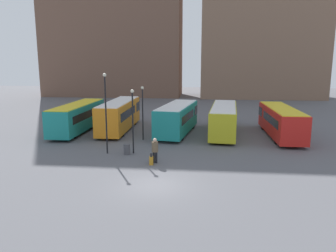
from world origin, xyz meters
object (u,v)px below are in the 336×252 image
suitcase (151,161)px  lamp_post_0 (143,108)px  trash_bin (127,149)px  bus_2 (177,118)px  lamp_post_2 (133,116)px  bus_3 (224,118)px  bus_0 (78,116)px  lamp_post_1 (106,108)px  traveler (155,148)px  bus_4 (281,121)px  bus_1 (120,114)px

suitcase → lamp_post_0: (-2.00, 7.65, 2.71)m
suitcase → trash_bin: bearing=37.9°
bus_2 → lamp_post_2: 8.62m
bus_2 → bus_3: bus_2 is taller
lamp_post_0 → trash_bin: 5.82m
bus_0 → lamp_post_1: 10.20m
bus_0 → traveler: 14.30m
bus_4 → trash_bin: size_ratio=12.45×
suitcase → trash_bin: size_ratio=1.04×
trash_bin → lamp_post_0: bearing=86.0°
bus_1 → traveler: bus_1 is taller
bus_4 → suitcase: size_ratio=11.94×
suitcase → lamp_post_1: (-4.01, 2.62, 3.41)m
bus_2 → lamp_post_2: lamp_post_2 is taller
bus_0 → lamp_post_0: 8.37m
bus_0 → bus_1: bearing=-75.6°
bus_4 → lamp_post_1: bearing=116.9°
bus_0 → traveler: (9.79, -10.41, -0.50)m
bus_0 → lamp_post_2: lamp_post_2 is taller
traveler → lamp_post_1: lamp_post_1 is taller
lamp_post_0 → trash_bin: size_ratio=5.96×
bus_0 → lamp_post_0: size_ratio=2.14×
traveler → suitcase: traveler is taller
lamp_post_2 → trash_bin: size_ratio=6.07×
bus_2 → bus_4: size_ratio=0.92×
traveler → trash_bin: size_ratio=2.18×
bus_4 → trash_bin: bearing=120.2°
suitcase → lamp_post_0: bearing=8.7°
bus_2 → lamp_post_2: (-2.92, -7.98, 1.44)m
bus_0 → bus_3: size_ratio=1.01×
bus_0 → bus_4: bearing=-91.0°
bus_2 → suitcase: 10.97m
lamp_post_2 → traveler: bearing=-48.5°
lamp_post_0 → lamp_post_2: size_ratio=0.98×
bus_4 → trash_bin: bus_4 is taller
bus_2 → lamp_post_0: 4.60m
traveler → lamp_post_1: bearing=57.1°
bus_4 → suitcase: (-11.29, -10.57, -1.26)m
bus_0 → lamp_post_2: 11.20m
bus_1 → lamp_post_2: bearing=-159.9°
bus_2 → lamp_post_1: 9.87m
lamp_post_0 → bus_4: bearing=12.4°
suitcase → lamp_post_2: bearing=27.8°
bus_4 → trash_bin: 15.92m
bus_0 → bus_3: bearing=-89.2°
bus_1 → bus_3: bearing=-95.0°
trash_bin → bus_3: bearing=46.9°
bus_4 → lamp_post_2: size_ratio=2.05×
bus_4 → lamp_post_1: 17.38m
traveler → lamp_post_2: bearing=35.6°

